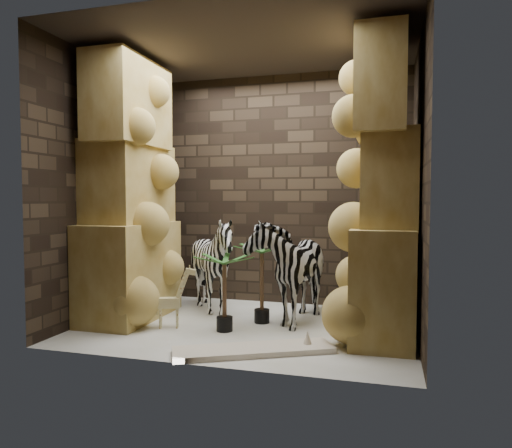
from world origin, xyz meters
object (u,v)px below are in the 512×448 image
(zebra_left, at_px, (213,270))
(palm_back, at_px, (224,292))
(giraffe_toy, at_px, (169,296))
(palm_front, at_px, (262,283))
(surfboard, at_px, (254,350))
(zebra_right, at_px, (290,260))

(zebra_left, xyz_separation_m, palm_back, (0.40, -0.72, -0.12))
(giraffe_toy, height_order, palm_front, palm_front)
(giraffe_toy, relative_size, surfboard, 0.48)
(palm_back, bearing_deg, palm_front, 55.69)
(palm_front, relative_size, palm_back, 1.10)
(giraffe_toy, distance_m, palm_back, 0.62)
(palm_back, bearing_deg, zebra_left, 119.24)
(zebra_right, distance_m, palm_back, 0.90)
(surfboard, bearing_deg, giraffe_toy, 127.13)
(zebra_left, xyz_separation_m, surfboard, (0.88, -1.30, -0.50))
(giraffe_toy, bearing_deg, zebra_right, 9.38)
(zebra_right, distance_m, palm_front, 0.42)
(giraffe_toy, bearing_deg, zebra_left, 53.49)
(giraffe_toy, distance_m, surfboard, 1.26)
(giraffe_toy, relative_size, palm_back, 0.85)
(zebra_left, bearing_deg, giraffe_toy, -101.20)
(zebra_left, distance_m, giraffe_toy, 0.81)
(zebra_right, height_order, palm_back, zebra_right)
(palm_front, bearing_deg, surfboard, -79.21)
(zebra_right, xyz_separation_m, palm_front, (-0.27, -0.22, -0.24))
(zebra_left, height_order, palm_back, zebra_left)
(zebra_right, distance_m, giraffe_toy, 1.41)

